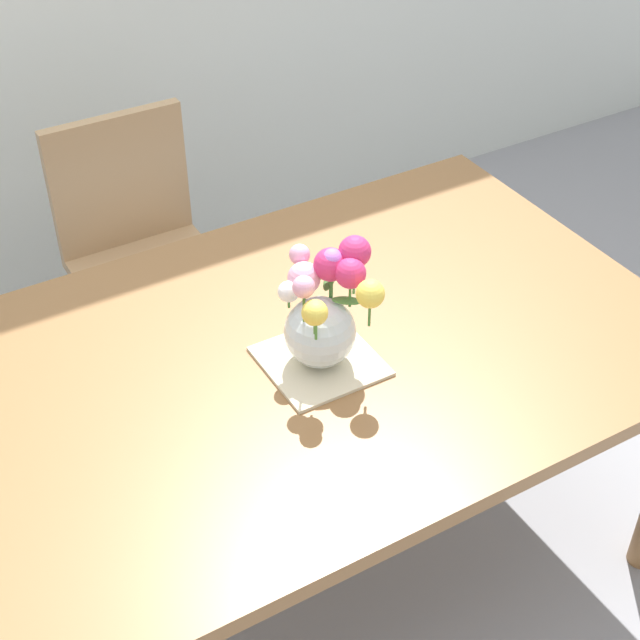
% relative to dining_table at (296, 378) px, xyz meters
% --- Properties ---
extents(ground_plane, '(12.00, 12.00, 0.00)m').
position_rel_dining_table_xyz_m(ground_plane, '(0.00, 0.00, -0.66)').
color(ground_plane, '#939399').
extents(dining_table, '(1.75, 1.10, 0.73)m').
position_rel_dining_table_xyz_m(dining_table, '(0.00, 0.00, 0.00)').
color(dining_table, olive).
rests_on(dining_table, ground_plane).
extents(chair_far, '(0.42, 0.42, 0.90)m').
position_rel_dining_table_xyz_m(chair_far, '(-0.04, 0.89, -0.14)').
color(chair_far, tan).
rests_on(chair_far, ground_plane).
extents(placemat, '(0.24, 0.24, 0.01)m').
position_rel_dining_table_xyz_m(placemat, '(0.03, -0.06, 0.08)').
color(placemat, beige).
rests_on(placemat, dining_table).
extents(flower_vase, '(0.21, 0.25, 0.28)m').
position_rel_dining_table_xyz_m(flower_vase, '(0.04, -0.05, 0.21)').
color(flower_vase, silver).
rests_on(flower_vase, placemat).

